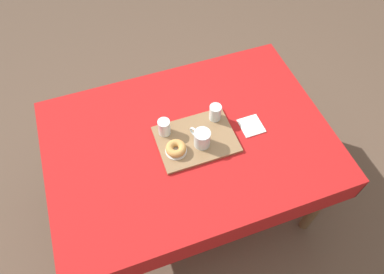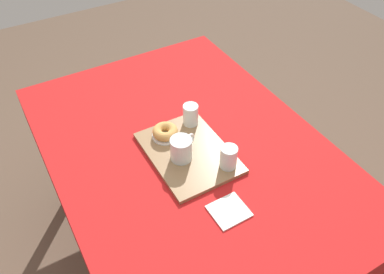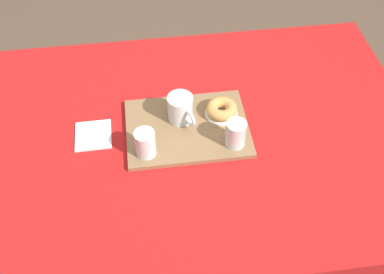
{
  "view_description": "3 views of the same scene",
  "coord_description": "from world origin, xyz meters",
  "px_view_note": "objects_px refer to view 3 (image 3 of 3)",
  "views": [
    {
      "loc": [
        -0.33,
        -0.98,
        2.28
      ],
      "look_at": [
        0.01,
        -0.02,
        0.79
      ],
      "focal_mm": 32.71,
      "sensor_mm": 36.0,
      "label": 1
    },
    {
      "loc": [
        0.99,
        -0.55,
        1.88
      ],
      "look_at": [
        0.0,
        0.02,
        0.8
      ],
      "focal_mm": 36.64,
      "sensor_mm": 36.0,
      "label": 2
    },
    {
      "loc": [
        0.15,
        0.98,
        1.88
      ],
      "look_at": [
        0.02,
        0.03,
        0.77
      ],
      "focal_mm": 42.01,
      "sensor_mm": 36.0,
      "label": 3
    }
  ],
  "objects_px": {
    "serving_tray": "(187,128)",
    "donut_plate_left": "(221,114)",
    "tea_mug_left": "(181,109)",
    "sugar_donut_left": "(222,109)",
    "water_glass_near": "(145,144)",
    "dining_table": "(197,147)",
    "paper_napkin": "(93,135)",
    "water_glass_far": "(236,135)"
  },
  "relations": [
    {
      "from": "tea_mug_left",
      "to": "water_glass_near",
      "type": "relative_size",
      "value": 1.32
    },
    {
      "from": "donut_plate_left",
      "to": "sugar_donut_left",
      "type": "xyz_separation_m",
      "value": [
        0.0,
        0.0,
        0.02
      ]
    },
    {
      "from": "dining_table",
      "to": "water_glass_near",
      "type": "height_order",
      "value": "water_glass_near"
    },
    {
      "from": "water_glass_near",
      "to": "sugar_donut_left",
      "type": "height_order",
      "value": "water_glass_near"
    },
    {
      "from": "water_glass_near",
      "to": "sugar_donut_left",
      "type": "distance_m",
      "value": 0.3
    },
    {
      "from": "serving_tray",
      "to": "water_glass_far",
      "type": "height_order",
      "value": "water_glass_far"
    },
    {
      "from": "serving_tray",
      "to": "water_glass_near",
      "type": "relative_size",
      "value": 4.37
    },
    {
      "from": "water_glass_far",
      "to": "donut_plate_left",
      "type": "distance_m",
      "value": 0.14
    },
    {
      "from": "serving_tray",
      "to": "paper_napkin",
      "type": "distance_m",
      "value": 0.31
    },
    {
      "from": "serving_tray",
      "to": "water_glass_far",
      "type": "distance_m",
      "value": 0.18
    },
    {
      "from": "paper_napkin",
      "to": "dining_table",
      "type": "bearing_deg",
      "value": 174.83
    },
    {
      "from": "serving_tray",
      "to": "donut_plate_left",
      "type": "height_order",
      "value": "donut_plate_left"
    },
    {
      "from": "serving_tray",
      "to": "sugar_donut_left",
      "type": "distance_m",
      "value": 0.13
    },
    {
      "from": "donut_plate_left",
      "to": "paper_napkin",
      "type": "distance_m",
      "value": 0.44
    },
    {
      "from": "serving_tray",
      "to": "donut_plate_left",
      "type": "relative_size",
      "value": 3.64
    },
    {
      "from": "water_glass_near",
      "to": "sugar_donut_left",
      "type": "bearing_deg",
      "value": -153.34
    },
    {
      "from": "serving_tray",
      "to": "paper_napkin",
      "type": "height_order",
      "value": "serving_tray"
    },
    {
      "from": "donut_plate_left",
      "to": "paper_napkin",
      "type": "relative_size",
      "value": 0.88
    },
    {
      "from": "dining_table",
      "to": "serving_tray",
      "type": "height_order",
      "value": "serving_tray"
    },
    {
      "from": "serving_tray",
      "to": "sugar_donut_left",
      "type": "bearing_deg",
      "value": -162.08
    },
    {
      "from": "dining_table",
      "to": "water_glass_near",
      "type": "xyz_separation_m",
      "value": [
        0.18,
        0.08,
        0.14
      ]
    },
    {
      "from": "dining_table",
      "to": "paper_napkin",
      "type": "xyz_separation_m",
      "value": [
        0.35,
        -0.03,
        0.08
      ]
    },
    {
      "from": "water_glass_near",
      "to": "donut_plate_left",
      "type": "height_order",
      "value": "water_glass_near"
    },
    {
      "from": "donut_plate_left",
      "to": "sugar_donut_left",
      "type": "distance_m",
      "value": 0.02
    },
    {
      "from": "dining_table",
      "to": "sugar_donut_left",
      "type": "height_order",
      "value": "sugar_donut_left"
    },
    {
      "from": "water_glass_near",
      "to": "donut_plate_left",
      "type": "bearing_deg",
      "value": -153.34
    },
    {
      "from": "dining_table",
      "to": "paper_napkin",
      "type": "distance_m",
      "value": 0.36
    },
    {
      "from": "water_glass_near",
      "to": "water_glass_far",
      "type": "relative_size",
      "value": 1.0
    },
    {
      "from": "tea_mug_left",
      "to": "donut_plate_left",
      "type": "xyz_separation_m",
      "value": [
        -0.14,
        -0.0,
        -0.04
      ]
    },
    {
      "from": "dining_table",
      "to": "donut_plate_left",
      "type": "bearing_deg",
      "value": -147.68
    },
    {
      "from": "water_glass_far",
      "to": "tea_mug_left",
      "type": "bearing_deg",
      "value": -39.47
    },
    {
      "from": "tea_mug_left",
      "to": "dining_table",
      "type": "bearing_deg",
      "value": 131.28
    },
    {
      "from": "dining_table",
      "to": "sugar_donut_left",
      "type": "distance_m",
      "value": 0.16
    },
    {
      "from": "serving_tray",
      "to": "water_glass_far",
      "type": "bearing_deg",
      "value": 147.21
    },
    {
      "from": "serving_tray",
      "to": "tea_mug_left",
      "type": "distance_m",
      "value": 0.07
    },
    {
      "from": "tea_mug_left",
      "to": "donut_plate_left",
      "type": "relative_size",
      "value": 1.1
    },
    {
      "from": "paper_napkin",
      "to": "sugar_donut_left",
      "type": "bearing_deg",
      "value": -176.67
    },
    {
      "from": "tea_mug_left",
      "to": "sugar_donut_left",
      "type": "relative_size",
      "value": 1.16
    },
    {
      "from": "sugar_donut_left",
      "to": "serving_tray",
      "type": "bearing_deg",
      "value": 17.92
    },
    {
      "from": "water_glass_far",
      "to": "sugar_donut_left",
      "type": "relative_size",
      "value": 0.88
    },
    {
      "from": "dining_table",
      "to": "water_glass_far",
      "type": "bearing_deg",
      "value": 145.72
    },
    {
      "from": "water_glass_near",
      "to": "sugar_donut_left",
      "type": "relative_size",
      "value": 0.88
    }
  ]
}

